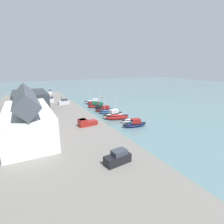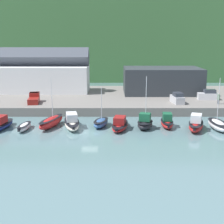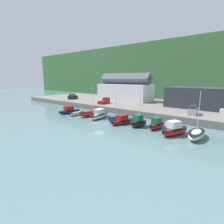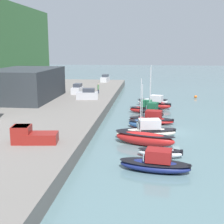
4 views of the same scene
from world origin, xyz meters
The scene contains 19 objects.
ground_plane centered at (0.00, 0.00, 0.00)m, with size 320.00×320.00×0.00m, color slate.
quay_promenade centered at (0.00, 24.32, 0.83)m, with size 106.31×27.52×1.65m.
yacht_club_building centered at (15.11, 27.05, 4.60)m, with size 17.66×10.97×5.90m.
moored_boat_0 centered at (-14.41, 2.59, 0.78)m, with size 3.37×7.20×2.20m.
moored_boat_1 centered at (-10.47, 1.98, 0.55)m, with size 1.87×4.94×1.01m.
moored_boat_2 centered at (-6.50, 3.75, 0.87)m, with size 3.92×7.70×8.11m.
moored_boat_3 centered at (-3.13, 3.49, 0.89)m, with size 3.87×8.38×2.46m.
moored_boat_4 centered at (1.62, 3.90, 0.69)m, with size 3.22×5.20×6.50m.
moored_boat_5 centered at (4.70, 2.74, 0.73)m, with size 3.61×7.39×2.07m.
moored_boat_6 centered at (8.75, 2.76, 0.97)m, with size 3.46×4.79×8.41m.
moored_boat_7 centered at (12.45, 3.87, 0.85)m, with size 2.29×5.63×2.36m.
moored_boat_8 centered at (16.73, 2.01, 0.96)m, with size 4.19×6.86×2.63m.
moored_boat_9 centered at (20.31, 2.44, 0.75)m, with size 2.54×6.30×8.16m.
parked_car_0 centered at (16.37, 15.14, 2.57)m, with size 2.27×4.38×2.16m.
parked_car_1 centered at (23.62, 18.78, 2.57)m, with size 4.30×2.04×2.16m.
parked_car_2 centered at (47.10, 15.89, 2.57)m, with size 4.37×2.25×2.16m.
pickup_truck_0 centered at (-12.14, 15.75, 2.47)m, with size 2.55×4.94×1.90m.
person_on_quay centered at (24.26, 14.28, 2.75)m, with size 0.40×0.40×2.14m.
mooring_buoy_0 centered at (30.47, -7.62, 0.33)m, with size 0.65×0.65×0.65m.
Camera 4 is at (-42.87, 3.53, 11.75)m, focal length 50.00 mm.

